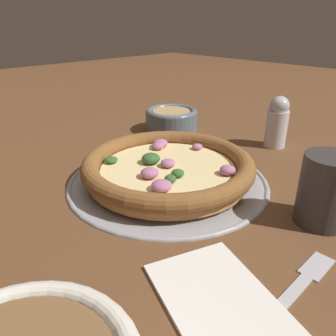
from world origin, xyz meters
name	(u,v)px	position (x,y,z in m)	size (l,w,h in m)	color
ground_plane	(168,181)	(0.00, 0.00, 0.00)	(3.00, 3.00, 0.00)	brown
pizza_tray	(168,179)	(0.00, 0.00, 0.00)	(0.32, 0.32, 0.01)	#9E9EA3
pizza	(168,167)	(0.00, 0.00, 0.03)	(0.27, 0.27, 0.04)	#BC7F42
bowl_near	(171,119)	(0.18, -0.19, 0.03)	(0.12, 0.12, 0.05)	slate
drinking_cup	(326,190)	(-0.22, -0.06, 0.05)	(0.07, 0.07, 0.09)	#383333
napkin	(222,302)	(-0.22, 0.14, 0.00)	(0.17, 0.14, 0.01)	white
fork	(293,292)	(-0.25, 0.08, 0.00)	(0.02, 0.17, 0.00)	#B7B7BC
pepper_shaker	(277,122)	(-0.04, -0.27, 0.05)	(0.04, 0.04, 0.10)	silver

